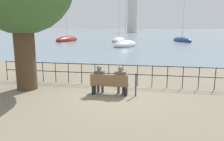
{
  "coord_description": "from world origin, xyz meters",
  "views": [
    {
      "loc": [
        1.74,
        -8.86,
        2.82
      ],
      "look_at": [
        0.0,
        0.5,
        0.94
      ],
      "focal_mm": 35.0,
      "sensor_mm": 36.0,
      "label": 1
    }
  ],
  "objects": [
    {
      "name": "closed_umbrella",
      "position": [
        1.11,
        -0.09,
        0.57
      ],
      "size": [
        0.09,
        0.09,
        1.01
      ],
      "color": "navy",
      "rests_on": "ground_plane"
    },
    {
      "name": "park_bench",
      "position": [
        0.0,
        -0.06,
        0.42
      ],
      "size": [
        1.61,
        0.45,
        0.9
      ],
      "color": "brown",
      "rests_on": "ground_plane"
    },
    {
      "name": "sailboat_4",
      "position": [
        -2.35,
        24.24,
        0.31
      ],
      "size": [
        4.34,
        6.09,
        9.32
      ],
      "rotation": [
        0.0,
        0.0,
        -0.35
      ],
      "color": "white",
      "rests_on": "ground_plane"
    },
    {
      "name": "sailboat_3",
      "position": [
        7.64,
        38.02,
        0.33
      ],
      "size": [
        4.1,
        7.16,
        10.75
      ],
      "rotation": [
        0.0,
        0.0,
        0.36
      ],
      "color": "navy",
      "rests_on": "ground_plane"
    },
    {
      "name": "seated_person_left",
      "position": [
        -0.45,
        0.01,
        0.69
      ],
      "size": [
        0.42,
        0.35,
        1.25
      ],
      "color": "#4C4C51",
      "rests_on": "ground_plane"
    },
    {
      "name": "harbor_lighthouse",
      "position": [
        -9.82,
        114.56,
        11.03
      ],
      "size": [
        5.41,
        5.41,
        23.72
      ],
      "color": "beige",
      "rests_on": "ground_plane"
    },
    {
      "name": "promenade_railing",
      "position": [
        -0.0,
        1.54,
        0.69
      ],
      "size": [
        12.09,
        0.04,
        1.05
      ],
      "color": "black",
      "rests_on": "ground_plane"
    },
    {
      "name": "seated_person_right",
      "position": [
        0.45,
        0.01,
        0.69
      ],
      "size": [
        0.47,
        0.35,
        1.25
      ],
      "color": "brown",
      "rests_on": "ground_plane"
    },
    {
      "name": "sailboat_5",
      "position": [
        -16.17,
        35.31,
        0.33
      ],
      "size": [
        3.57,
        7.98,
        7.38
      ],
      "rotation": [
        0.0,
        0.0,
        -0.15
      ],
      "color": "maroon",
      "rests_on": "ground_plane"
    },
    {
      "name": "ground_plane",
      "position": [
        0.0,
        0.0,
        0.0
      ],
      "size": [
        1000.0,
        1000.0,
        0.0
      ],
      "primitive_type": "plane",
      "color": "#7A705B"
    },
    {
      "name": "harbor_water",
      "position": [
        0.0,
        157.57,
        0.0
      ],
      "size": [
        600.0,
        300.0,
        0.01
      ],
      "color": "slate",
      "rests_on": "ground_plane"
    },
    {
      "name": "sailboat_2",
      "position": [
        -5.15,
        35.71,
        0.3
      ],
      "size": [
        2.69,
        6.71,
        9.25
      ],
      "rotation": [
        0.0,
        0.0,
        0.03
      ],
      "color": "silver",
      "rests_on": "ground_plane"
    }
  ]
}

